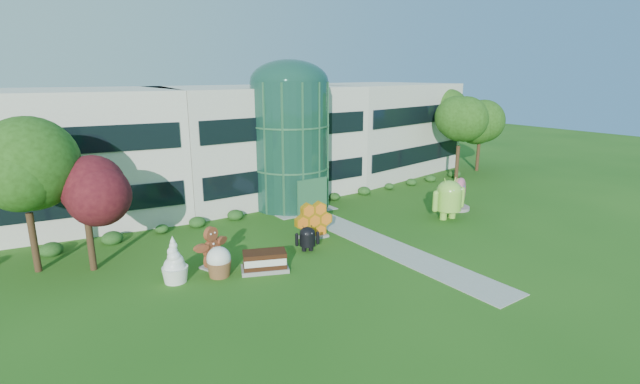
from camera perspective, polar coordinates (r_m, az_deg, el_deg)
ground at (r=28.68m, az=9.28°, el=-7.10°), size 140.00×140.00×0.00m
building at (r=41.82m, az=-8.02°, el=6.37°), size 46.00×15.00×9.30m
atrium at (r=36.61m, az=-3.67°, el=5.73°), size 6.00×6.00×9.80m
walkway at (r=30.03m, az=6.61°, el=-5.96°), size 2.40×20.00×0.04m
tree_red at (r=27.59m, az=-26.74°, el=-2.80°), size 4.00×4.00×6.00m
trees_backdrop at (r=37.57m, az=-4.46°, el=4.86°), size 52.00×8.00×8.40m
android_green at (r=35.06m, az=15.59°, el=-0.52°), size 3.27×2.43×3.40m
android_black at (r=27.96m, az=-1.57°, el=-5.55°), size 1.84×1.56×1.77m
donut at (r=37.81m, az=16.59°, el=-0.17°), size 2.73×2.25×2.57m
gingerbread at (r=26.32m, az=-13.20°, el=-6.57°), size 2.73×1.82×2.36m
ice_cream_sandwich at (r=25.50m, az=-6.82°, el=-8.46°), size 2.82×2.14×1.12m
honeycomb at (r=30.05m, az=-0.81°, el=-3.69°), size 2.85×1.28×2.17m
froyo at (r=24.98m, az=-17.51°, el=-7.94°), size 1.74×1.74×2.43m
cupcake at (r=25.21m, az=-12.34°, el=-8.35°), size 1.61×1.61×1.64m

